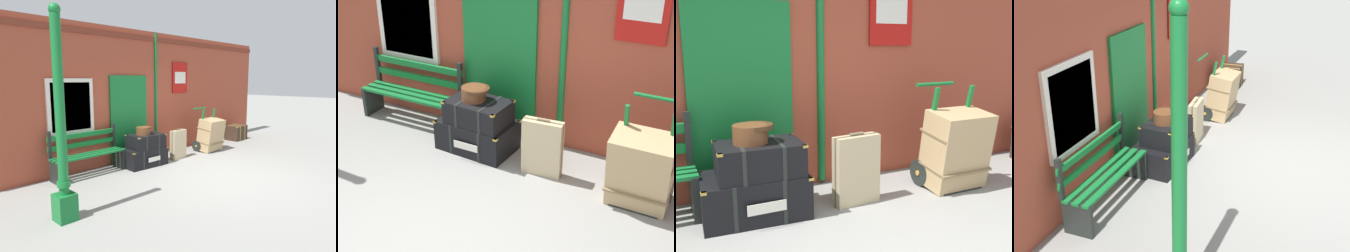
% 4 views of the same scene
% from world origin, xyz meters
% --- Properties ---
extents(ground_plane, '(60.00, 60.00, 0.00)m').
position_xyz_m(ground_plane, '(0.00, 0.00, 0.00)').
color(ground_plane, gray).
extents(brick_facade, '(10.40, 0.35, 3.20)m').
position_xyz_m(brick_facade, '(-0.02, 2.60, 1.60)').
color(brick_facade, '#9E422D').
rests_on(brick_facade, ground).
extents(lamp_post, '(0.28, 0.28, 3.00)m').
position_xyz_m(lamp_post, '(-3.20, 0.53, 1.14)').
color(lamp_post, '#146B2D').
rests_on(lamp_post, ground).
extents(platform_bench, '(1.60, 0.43, 1.01)m').
position_xyz_m(platform_bench, '(-1.82, 2.16, 0.44)').
color(platform_bench, '#146B2D').
rests_on(platform_bench, ground).
extents(steamer_trunk_base, '(1.05, 0.72, 0.43)m').
position_xyz_m(steamer_trunk_base, '(-0.53, 1.86, 0.21)').
color(steamer_trunk_base, black).
rests_on(steamer_trunk_base, ground).
extents(steamer_trunk_middle, '(0.84, 0.60, 0.33)m').
position_xyz_m(steamer_trunk_middle, '(-0.48, 1.82, 0.58)').
color(steamer_trunk_middle, black).
rests_on(steamer_trunk_middle, steamer_trunk_base).
extents(round_hatbox, '(0.38, 0.34, 0.18)m').
position_xyz_m(round_hatbox, '(-0.55, 1.83, 0.84)').
color(round_hatbox, brown).
rests_on(round_hatbox, steamer_trunk_middle).
extents(porters_trolley, '(0.71, 0.60, 1.20)m').
position_xyz_m(porters_trolley, '(1.74, 1.76, 0.27)').
color(porters_trolley, black).
rests_on(porters_trolley, ground).
extents(large_brown_trunk, '(0.70, 0.56, 0.93)m').
position_xyz_m(large_brown_trunk, '(1.74, 1.58, 0.47)').
color(large_brown_trunk, tan).
rests_on(large_brown_trunk, ground).
extents(suitcase_brown, '(0.51, 0.20, 0.77)m').
position_xyz_m(suitcase_brown, '(0.50, 1.69, 0.37)').
color(suitcase_brown, tan).
rests_on(suitcase_brown, ground).
extents(corner_trunk, '(0.71, 0.52, 0.49)m').
position_xyz_m(corner_trunk, '(3.68, 1.96, 0.24)').
color(corner_trunk, '#332319').
rests_on(corner_trunk, ground).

